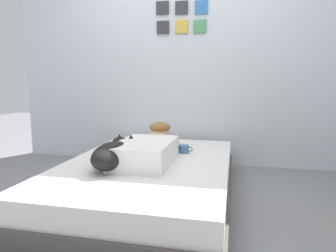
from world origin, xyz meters
name	(u,v)px	position (x,y,z in m)	size (l,w,h in m)	color
ground_plane	(151,206)	(0.00, 0.00, 0.00)	(12.01, 12.01, 0.00)	gray
back_wall	(182,55)	(0.00, 1.36, 1.25)	(4.00, 0.12, 2.50)	silver
bed	(148,179)	(-0.08, 0.20, 0.15)	(1.34, 2.03, 0.30)	#4C4742
pillow	(154,141)	(-0.18, 0.77, 0.36)	(0.52, 0.32, 0.11)	white
person_lying	(150,147)	(-0.08, 0.25, 0.41)	(0.43, 0.92, 0.27)	white
dog	(113,154)	(-0.28, -0.04, 0.40)	(0.26, 0.57, 0.21)	black
coffee_cup	(184,149)	(0.17, 0.54, 0.34)	(0.12, 0.09, 0.07)	teal
cell_phone	(161,158)	(0.01, 0.28, 0.31)	(0.07, 0.14, 0.01)	black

